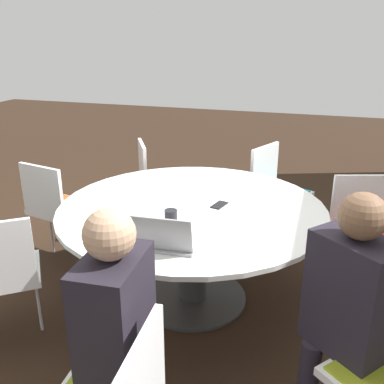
{
  "coord_description": "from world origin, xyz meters",
  "views": [
    {
      "loc": [
        2.54,
        0.8,
        1.82
      ],
      "look_at": [
        0.0,
        0.0,
        0.83
      ],
      "focal_mm": 40.0,
      "sensor_mm": 36.0,
      "label": 1
    }
  ],
  "objects_px": {
    "chair_4": "(157,178)",
    "person_0": "(113,325)",
    "handbag": "(235,209)",
    "chair_5": "(56,203)",
    "chair_2": "(365,227)",
    "person_1": "(347,302)",
    "coffee_cup": "(171,216)",
    "chair_3": "(276,185)",
    "cell_phone": "(219,205)",
    "laptop": "(164,240)"
  },
  "relations": [
    {
      "from": "chair_4",
      "to": "person_0",
      "type": "height_order",
      "value": "person_0"
    },
    {
      "from": "person_0",
      "to": "handbag",
      "type": "xyz_separation_m",
      "value": [
        -2.71,
        -0.06,
        -0.58
      ]
    },
    {
      "from": "chair_5",
      "to": "handbag",
      "type": "bearing_deg",
      "value": 57.42
    },
    {
      "from": "chair_2",
      "to": "person_1",
      "type": "xyz_separation_m",
      "value": [
        1.28,
        -0.17,
        0.19
      ]
    },
    {
      "from": "person_1",
      "to": "chair_4",
      "type": "bearing_deg",
      "value": -8.48
    },
    {
      "from": "chair_4",
      "to": "coffee_cup",
      "type": "relative_size",
      "value": 10.67
    },
    {
      "from": "person_1",
      "to": "handbag",
      "type": "height_order",
      "value": "person_1"
    },
    {
      "from": "coffee_cup",
      "to": "handbag",
      "type": "xyz_separation_m",
      "value": [
        -1.72,
        0.05,
        -0.63
      ]
    },
    {
      "from": "chair_3",
      "to": "person_1",
      "type": "height_order",
      "value": "person_1"
    },
    {
      "from": "chair_4",
      "to": "handbag",
      "type": "distance_m",
      "value": 0.88
    },
    {
      "from": "chair_2",
      "to": "coffee_cup",
      "type": "relative_size",
      "value": 10.67
    },
    {
      "from": "chair_5",
      "to": "coffee_cup",
      "type": "xyz_separation_m",
      "value": [
        0.48,
        1.17,
        0.24
      ]
    },
    {
      "from": "handbag",
      "to": "cell_phone",
      "type": "bearing_deg",
      "value": 6.93
    },
    {
      "from": "chair_2",
      "to": "laptop",
      "type": "height_order",
      "value": "laptop"
    },
    {
      "from": "chair_3",
      "to": "cell_phone",
      "type": "bearing_deg",
      "value": 10.43
    },
    {
      "from": "chair_2",
      "to": "cell_phone",
      "type": "xyz_separation_m",
      "value": [
        0.38,
        -0.97,
        0.2
      ]
    },
    {
      "from": "coffee_cup",
      "to": "person_0",
      "type": "bearing_deg",
      "value": 6.45
    },
    {
      "from": "coffee_cup",
      "to": "handbag",
      "type": "bearing_deg",
      "value": 178.32
    },
    {
      "from": "chair_2",
      "to": "cell_phone",
      "type": "bearing_deg",
      "value": 3.47
    },
    {
      "from": "chair_2",
      "to": "cell_phone",
      "type": "relative_size",
      "value": 5.75
    },
    {
      "from": "chair_4",
      "to": "cell_phone",
      "type": "height_order",
      "value": "chair_4"
    },
    {
      "from": "laptop",
      "to": "person_1",
      "type": "bearing_deg",
      "value": 163.44
    },
    {
      "from": "coffee_cup",
      "to": "person_1",
      "type": "bearing_deg",
      "value": 61.91
    },
    {
      "from": "coffee_cup",
      "to": "cell_phone",
      "type": "bearing_deg",
      "value": 148.73
    },
    {
      "from": "person_0",
      "to": "handbag",
      "type": "height_order",
      "value": "person_0"
    },
    {
      "from": "chair_3",
      "to": "chair_5",
      "type": "distance_m",
      "value": 1.9
    },
    {
      "from": "coffee_cup",
      "to": "cell_phone",
      "type": "height_order",
      "value": "coffee_cup"
    },
    {
      "from": "person_1",
      "to": "cell_phone",
      "type": "xyz_separation_m",
      "value": [
        -0.9,
        -0.8,
        0.01
      ]
    },
    {
      "from": "chair_2",
      "to": "chair_4",
      "type": "relative_size",
      "value": 1.0
    },
    {
      "from": "chair_2",
      "to": "handbag",
      "type": "relative_size",
      "value": 2.44
    },
    {
      "from": "chair_4",
      "to": "coffee_cup",
      "type": "xyz_separation_m",
      "value": [
        1.32,
        0.63,
        0.24
      ]
    },
    {
      "from": "person_0",
      "to": "laptop",
      "type": "distance_m",
      "value": 0.66
    },
    {
      "from": "person_1",
      "to": "coffee_cup",
      "type": "relative_size",
      "value": 14.93
    },
    {
      "from": "laptop",
      "to": "cell_phone",
      "type": "xyz_separation_m",
      "value": [
        -0.69,
        0.13,
        -0.05
      ]
    },
    {
      "from": "person_0",
      "to": "chair_2",
      "type": "bearing_deg",
      "value": -35.59
    },
    {
      "from": "coffee_cup",
      "to": "chair_4",
      "type": "bearing_deg",
      "value": -154.39
    },
    {
      "from": "person_0",
      "to": "cell_phone",
      "type": "xyz_separation_m",
      "value": [
        -1.34,
        0.1,
        0.01
      ]
    },
    {
      "from": "laptop",
      "to": "chair_3",
      "type": "bearing_deg",
      "value": -106.1
    },
    {
      "from": "chair_4",
      "to": "person_0",
      "type": "xyz_separation_m",
      "value": [
        2.31,
        0.74,
        0.19
      ]
    },
    {
      "from": "person_1",
      "to": "cell_phone",
      "type": "relative_size",
      "value": 8.04
    },
    {
      "from": "person_1",
      "to": "laptop",
      "type": "height_order",
      "value": "person_1"
    },
    {
      "from": "chair_4",
      "to": "cell_phone",
      "type": "distance_m",
      "value": 1.3
    },
    {
      "from": "person_0",
      "to": "chair_4",
      "type": "bearing_deg",
      "value": 14.09
    },
    {
      "from": "chair_5",
      "to": "person_0",
      "type": "height_order",
      "value": "person_0"
    },
    {
      "from": "chair_5",
      "to": "coffee_cup",
      "type": "relative_size",
      "value": 10.67
    },
    {
      "from": "chair_4",
      "to": "laptop",
      "type": "distance_m",
      "value": 1.82
    },
    {
      "from": "chair_3",
      "to": "handbag",
      "type": "relative_size",
      "value": 2.44
    },
    {
      "from": "person_0",
      "to": "cell_phone",
      "type": "bearing_deg",
      "value": -8.24
    },
    {
      "from": "chair_2",
      "to": "chair_3",
      "type": "distance_m",
      "value": 1.0
    },
    {
      "from": "chair_3",
      "to": "cell_phone",
      "type": "xyz_separation_m",
      "value": [
        1.09,
        -0.26,
        0.2
      ]
    }
  ]
}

